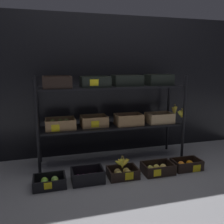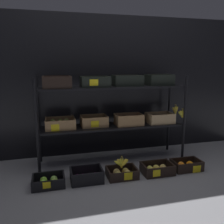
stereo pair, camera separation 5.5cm
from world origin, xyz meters
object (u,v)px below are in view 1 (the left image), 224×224
display_rack (112,105)px  crate_ground_apple_green (50,182)px  crate_ground_right_apple_gold (158,169)px  crate_ground_orange (186,165)px  crate_ground_plum (88,177)px  banana_bunch_loose (122,163)px  crate_ground_apple_gold (123,173)px

display_rack → crate_ground_apple_green: display_rack is taller
crate_ground_right_apple_gold → crate_ground_orange: bearing=1.7°
crate_ground_plum → banana_bunch_loose: size_ratio=1.91×
display_rack → crate_ground_plum: size_ratio=5.63×
crate_ground_plum → crate_ground_apple_green: bearing=-179.3°
banana_bunch_loose → crate_ground_apple_green: bearing=180.0°
crate_ground_apple_gold → crate_ground_orange: size_ratio=0.98×
crate_ground_apple_green → crate_ground_orange: crate_ground_orange is taller
crate_ground_apple_green → crate_ground_right_apple_gold: size_ratio=0.94×
display_rack → crate_ground_orange: (0.76, -0.46, -0.65)m
crate_ground_plum → crate_ground_orange: bearing=-0.3°
crate_ground_apple_green → crate_ground_plum: (0.37, 0.00, 0.00)m
crate_ground_plum → display_rack: bearing=50.2°
crate_ground_right_apple_gold → banana_bunch_loose: banana_bunch_loose is taller
display_rack → crate_ground_orange: display_rack is taller
crate_ground_right_apple_gold → crate_ground_orange: crate_ground_right_apple_gold is taller
crate_ground_apple_green → crate_ground_orange: bearing=-0.1°
banana_bunch_loose → crate_ground_plum: bearing=179.1°
crate_ground_plum → crate_ground_right_apple_gold: bearing=-1.3°
crate_ground_apple_gold → crate_ground_plum: bearing=179.1°
crate_ground_apple_gold → crate_ground_orange: 0.76m
crate_ground_orange → banana_bunch_loose: (-0.77, 0.00, 0.11)m
display_rack → crate_ground_right_apple_gold: (0.39, -0.47, -0.65)m
crate_ground_apple_green → banana_bunch_loose: (0.74, -0.00, 0.12)m
crate_ground_orange → banana_bunch_loose: banana_bunch_loose is taller
crate_ground_apple_green → display_rack: bearing=31.4°
display_rack → banana_bunch_loose: (-0.01, -0.46, -0.54)m
crate_ground_apple_green → crate_ground_apple_gold: size_ratio=0.99×
crate_ground_apple_green → crate_ground_orange: 1.51m
crate_ground_plum → banana_bunch_loose: (0.37, -0.01, 0.11)m
crate_ground_apple_gold → banana_bunch_loose: bearing=178.6°
display_rack → banana_bunch_loose: display_rack is taller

